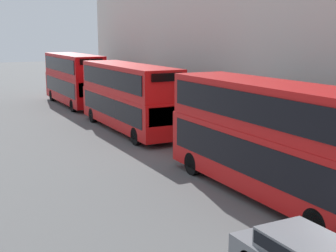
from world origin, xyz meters
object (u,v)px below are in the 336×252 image
object	(u,v)px
bus_third_in_queue	(74,77)
pedestrian	(156,111)
bus_leading	(269,135)
bus_second_in_queue	(128,95)

from	to	relation	value
bus_third_in_queue	pedestrian	bearing A→B (deg)	-75.21
bus_leading	bus_third_in_queue	size ratio (longest dim) A/B	1.04
bus_second_in_queue	pedestrian	xyz separation A→B (m)	(2.79, 1.81, -1.53)
bus_leading	bus_third_in_queue	xyz separation A→B (m)	(0.00, 26.25, 0.01)
bus_second_in_queue	bus_third_in_queue	bearing A→B (deg)	90.00
bus_second_in_queue	bus_third_in_queue	xyz separation A→B (m)	(-0.00, 12.36, 0.09)
bus_leading	bus_second_in_queue	world-z (taller)	bus_leading
bus_second_in_queue	pedestrian	distance (m)	3.66
bus_leading	bus_second_in_queue	size ratio (longest dim) A/B	0.98
bus_leading	pedestrian	xyz separation A→B (m)	(2.79, 15.69, -1.60)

